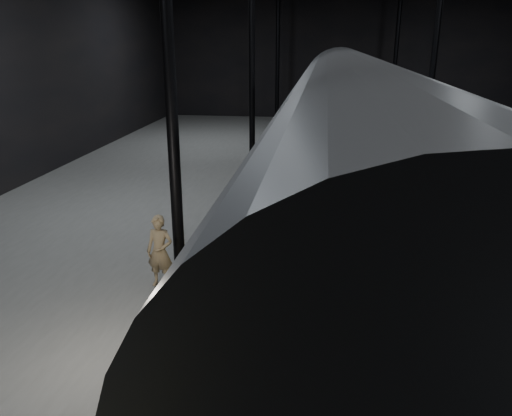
# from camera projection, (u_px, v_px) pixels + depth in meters

# --- Properties ---
(ground) EXTENTS (44.00, 44.00, 0.00)m
(ground) POSITION_uv_depth(u_px,v_px,m) (338.00, 256.00, 15.34)
(ground) COLOR black
(ground) RESTS_ON ground
(platform_left) EXTENTS (9.00, 43.80, 1.00)m
(platform_left) POSITION_uv_depth(u_px,v_px,m) (104.00, 229.00, 16.13)
(platform_left) COLOR #585855
(platform_left) RESTS_ON ground
(tactile_strip) EXTENTS (0.50, 43.80, 0.01)m
(tactile_strip) POSITION_uv_depth(u_px,v_px,m) (233.00, 220.00, 15.43)
(tactile_strip) COLOR olive
(tactile_strip) RESTS_ON platform_left
(track) EXTENTS (2.40, 43.00, 0.24)m
(track) POSITION_uv_depth(u_px,v_px,m) (338.00, 254.00, 15.32)
(track) COLOR #3F3328
(track) RESTS_ON ground
(train) EXTENTS (3.28, 21.94, 5.87)m
(train) POSITION_uv_depth(u_px,v_px,m) (346.00, 167.00, 12.57)
(train) COLOR #ACAFB4
(train) RESTS_ON ground
(woman) EXTENTS (0.65, 0.46, 1.67)m
(woman) POSITION_uv_depth(u_px,v_px,m) (160.00, 251.00, 11.09)
(woman) COLOR #907A58
(woman) RESTS_ON platform_left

